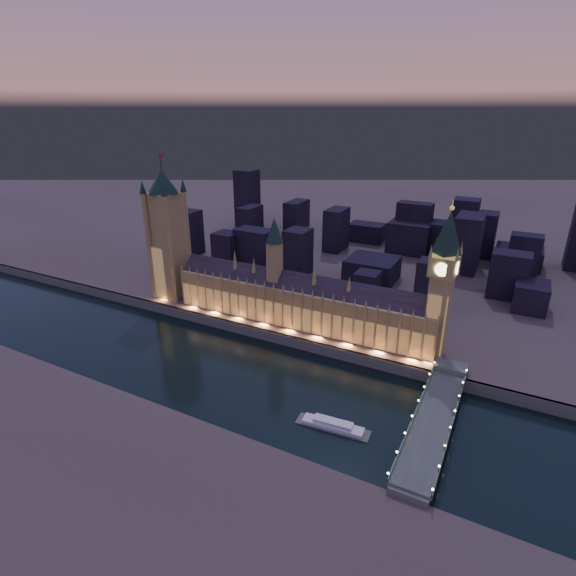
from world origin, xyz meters
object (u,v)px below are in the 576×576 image
at_px(river_boat, 333,425).
at_px(palace_of_westminster, 298,301).
at_px(victoria_tower, 167,229).
at_px(elizabeth_tower, 443,273).
at_px(westminster_bridge, 434,420).

bearing_deg(river_boat, palace_of_westminster, 126.47).
relative_size(palace_of_westminster, river_boat, 4.99).
height_order(victoria_tower, elizabeth_tower, victoria_tower).
bearing_deg(victoria_tower, westminster_bridge, -15.73).
xyz_separation_m(victoria_tower, elizabeth_tower, (218.00, -0.00, -1.85)).
bearing_deg(river_boat, elizabeth_tower, 69.32).
xyz_separation_m(palace_of_westminster, victoria_tower, (-119.40, 0.18, 39.87)).
height_order(elizabeth_tower, westminster_bridge, elizabeth_tower).
xyz_separation_m(elizabeth_tower, westminster_bridge, (14.09, -65.36, -58.40)).
distance_m(palace_of_westminster, elizabeth_tower, 105.67).
xyz_separation_m(palace_of_westminster, westminster_bridge, (112.69, -65.19, -20.39)).
height_order(elizabeth_tower, river_boat, elizabeth_tower).
height_order(palace_of_westminster, westminster_bridge, palace_of_westminster).
bearing_deg(elizabeth_tower, palace_of_westminster, -179.90).
height_order(palace_of_westminster, elizabeth_tower, elizabeth_tower).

